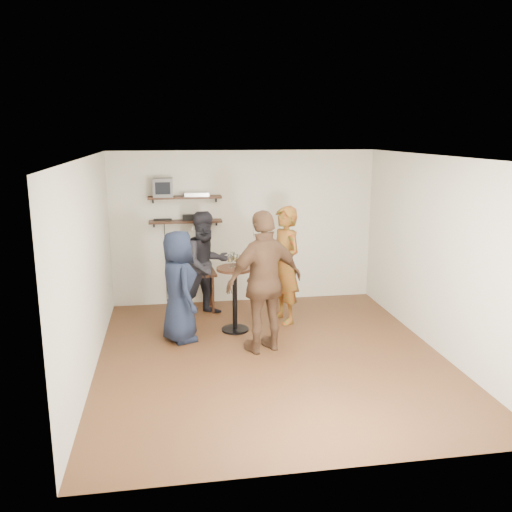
{
  "coord_description": "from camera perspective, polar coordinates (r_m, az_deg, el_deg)",
  "views": [
    {
      "loc": [
        -1.27,
        -6.56,
        2.9
      ],
      "look_at": [
        -0.14,
        0.4,
        1.28
      ],
      "focal_mm": 38.0,
      "sensor_mm": 36.0,
      "label": 1
    }
  ],
  "objects": [
    {
      "name": "wine_glass_br",
      "position": [
        7.88,
        -2.11,
        -0.25
      ],
      "size": [
        0.06,
        0.06,
        0.19
      ],
      "color": "silver",
      "rests_on": "drinks_table"
    },
    {
      "name": "shelf_upper",
      "position": [
        9.0,
        -7.5,
        6.14
      ],
      "size": [
        1.2,
        0.25,
        0.04
      ],
      "primitive_type": "cube",
      "color": "black",
      "rests_on": "room"
    },
    {
      "name": "person_navy",
      "position": [
        7.64,
        -8.14,
        -3.2
      ],
      "size": [
        0.7,
        0.89,
        1.58
      ],
      "primitive_type": "imported",
      "rotation": [
        0.0,
        0.0,
        1.86
      ],
      "color": "black",
      "rests_on": "room"
    },
    {
      "name": "side_table",
      "position": [
        8.97,
        -6.1,
        -2.29
      ],
      "size": [
        0.59,
        0.59,
        0.66
      ],
      "rotation": [
        0.0,
        0.0,
        0.06
      ],
      "color": "black",
      "rests_on": "room"
    },
    {
      "name": "room",
      "position": [
        6.87,
        1.68,
        -0.52
      ],
      "size": [
        4.58,
        5.08,
        2.68
      ],
      "color": "#442A16",
      "rests_on": "ground"
    },
    {
      "name": "person_plaid",
      "position": [
        8.31,
        3.03,
        -0.96
      ],
      "size": [
        0.63,
        0.77,
        1.81
      ],
      "primitive_type": "imported",
      "rotation": [
        0.0,
        0.0,
        -1.23
      ],
      "color": "#B12C14",
      "rests_on": "room"
    },
    {
      "name": "wine_glass_fr",
      "position": [
        7.83,
        -1.75,
        -0.35
      ],
      "size": [
        0.06,
        0.06,
        0.19
      ],
      "color": "silver",
      "rests_on": "drinks_table"
    },
    {
      "name": "power_strip",
      "position": [
        9.09,
        -9.8,
        3.8
      ],
      "size": [
        0.3,
        0.05,
        0.03
      ],
      "primitive_type": "cube",
      "color": "black",
      "rests_on": "shelf_lower"
    },
    {
      "name": "dvd_deck",
      "position": [
        9.0,
        -6.29,
        6.48
      ],
      "size": [
        0.4,
        0.24,
        0.06
      ],
      "primitive_type": "cube",
      "color": "silver",
      "rests_on": "shelf_upper"
    },
    {
      "name": "crt_monitor",
      "position": [
        8.97,
        -9.79,
        7.13
      ],
      "size": [
        0.32,
        0.3,
        0.3
      ],
      "primitive_type": "cube",
      "color": "#59595B",
      "rests_on": "shelf_upper"
    },
    {
      "name": "radio",
      "position": [
        9.04,
        -7.04,
        4.07
      ],
      "size": [
        0.22,
        0.1,
        0.1
      ],
      "primitive_type": "cube",
      "color": "black",
      "rests_on": "shelf_lower"
    },
    {
      "name": "vase_lilies",
      "position": [
        8.87,
        -6.17,
        0.17
      ],
      "size": [
        0.19,
        0.19,
        0.91
      ],
      "rotation": [
        0.0,
        0.0,
        0.06
      ],
      "color": "white",
      "rests_on": "side_table"
    },
    {
      "name": "drinks_table",
      "position": [
        7.98,
        -2.24,
        -3.63
      ],
      "size": [
        0.53,
        0.53,
        0.97
      ],
      "color": "black",
      "rests_on": "room"
    },
    {
      "name": "wine_glass_bl",
      "position": [
        7.92,
        -2.48,
        -0.08
      ],
      "size": [
        0.07,
        0.07,
        0.21
      ],
      "color": "silver",
      "rests_on": "drinks_table"
    },
    {
      "name": "person_dark",
      "position": [
        8.64,
        -5.25,
        -0.86
      ],
      "size": [
        1.01,
        0.92,
        1.69
      ],
      "primitive_type": "imported",
      "rotation": [
        0.0,
        0.0,
        0.43
      ],
      "color": "black",
      "rests_on": "room"
    },
    {
      "name": "wine_glass_fl",
      "position": [
        7.82,
        -2.75,
        -0.3
      ],
      "size": [
        0.07,
        0.07,
        0.2
      ],
      "color": "silver",
      "rests_on": "drinks_table"
    },
    {
      "name": "shelf_lower",
      "position": [
        9.05,
        -7.43,
        3.63
      ],
      "size": [
        1.2,
        0.25,
        0.04
      ],
      "primitive_type": "cube",
      "color": "black",
      "rests_on": "room"
    },
    {
      "name": "person_brown",
      "position": [
        7.17,
        0.93,
        -2.76
      ],
      "size": [
        1.22,
        0.83,
        1.92
      ],
      "primitive_type": "imported",
      "rotation": [
        0.0,
        0.0,
        3.5
      ],
      "color": "#4C3120",
      "rests_on": "room"
    }
  ]
}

